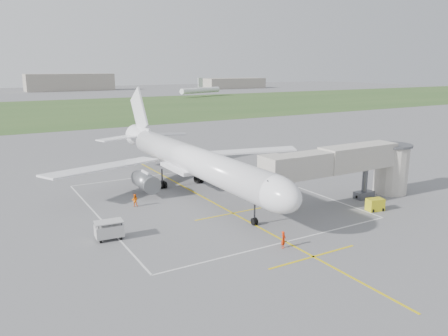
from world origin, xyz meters
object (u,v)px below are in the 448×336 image
airliner (192,160)px  ramp_worker_nose (283,240)px  ramp_worker_wing (135,200)px  gpu_unit (375,205)px  baggage_cart (109,230)px  jet_bridge (353,165)px

airliner → ramp_worker_nose: airliner is taller
airliner → ramp_worker_wing: (-9.06, -2.37, -3.61)m
gpu_unit → ramp_worker_nose: bearing=-156.4°
baggage_cart → ramp_worker_nose: (13.67, -10.48, -0.14)m
airliner → gpu_unit: 24.25m
jet_bridge → airliner: bearing=137.8°
baggage_cart → ramp_worker_wing: bearing=62.1°
ramp_worker_nose → ramp_worker_wing: (-7.94, 19.40, -0.05)m
airliner → jet_bridge: bearing=-42.2°
jet_bridge → ramp_worker_wing: bearing=154.4°
gpu_unit → baggage_cart: (-30.03, 7.21, 0.25)m
ramp_worker_wing → airliner: bearing=-138.2°
gpu_unit → airliner: bearing=141.7°
baggage_cart → ramp_worker_wing: (5.73, 8.92, -0.18)m
baggage_cart → ramp_worker_wing: 10.60m
gpu_unit → ramp_worker_wing: ramp_worker_wing is taller
gpu_unit → ramp_worker_wing: bearing=158.7°
gpu_unit → baggage_cart: baggage_cart is taller
jet_bridge → gpu_unit: jet_bridge is taller
airliner → baggage_cart: 18.92m
ramp_worker_nose → gpu_unit: bearing=-16.4°
gpu_unit → ramp_worker_nose: (-16.36, -3.28, 0.11)m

